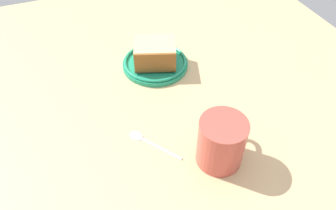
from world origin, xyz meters
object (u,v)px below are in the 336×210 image
Objects in this scene: tea_mug at (221,141)px; teaspoon at (144,139)px; small_plate at (155,63)px; cake_slice at (155,54)px.

tea_mug is 15.05cm from teaspoon.
small_plate is 29.67cm from tea_mug.
teaspoon is at bearing -24.98° from small_plate.
small_plate is 2.98cm from cake_slice.
tea_mug is at bearing 52.25° from teaspoon.
cake_slice is 1.13× the size of teaspoon.
tea_mug is 0.93× the size of teaspoon.
small_plate is 1.36× the size of cake_slice.
tea_mug reaches higher than teaspoon.
cake_slice is 22.67cm from teaspoon.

